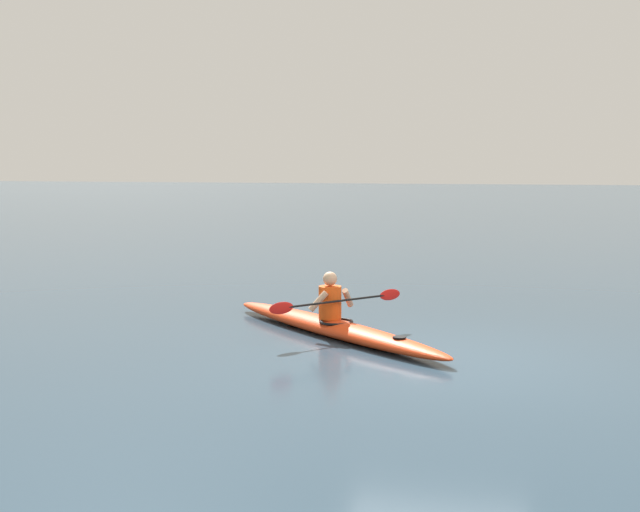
{
  "coord_description": "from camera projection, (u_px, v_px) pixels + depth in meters",
  "views": [
    {
      "loc": [
        -0.97,
        10.69,
        2.58
      ],
      "look_at": [
        1.33,
        0.91,
        1.42
      ],
      "focal_mm": 46.95,
      "sensor_mm": 36.0,
      "label": 1
    }
  ],
  "objects": [
    {
      "name": "kayak",
      "position": [
        332.0,
        327.0,
        12.34
      ],
      "size": [
        4.16,
        3.71,
        0.24
      ],
      "color": "red",
      "rests_on": "ground"
    },
    {
      "name": "kayaker",
      "position": [
        331.0,
        299.0,
        12.31
      ],
      "size": [
        1.59,
        1.82,
        0.7
      ],
      "color": "#E04C14",
      "rests_on": "kayak"
    },
    {
      "name": "ground_plane",
      "position": [
        436.0,
        360.0,
        10.86
      ],
      "size": [
        160.0,
        160.0,
        0.0
      ],
      "primitive_type": "plane",
      "color": "#283D4C"
    }
  ]
}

